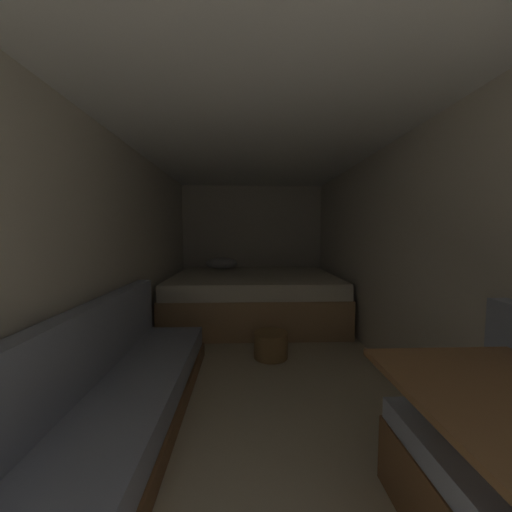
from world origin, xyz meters
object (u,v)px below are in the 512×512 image
Objects in this scene: sofa_left at (106,409)px; dinette_table at (510,424)px; bed at (253,297)px; wicker_basket at (271,345)px.

sofa_left is 3.46× the size of dinette_table.
bed is 3.29m from dinette_table.
dinette_table is at bearing -73.59° from wicker_basket.
dinette_table is at bearing -25.27° from sofa_left.
bed is 6.66× the size of wicker_basket.
bed is 2.60m from sofa_left.
wicker_basket is at bearing 106.41° from dinette_table.
sofa_left is at bearing -131.01° from wicker_basket.
wicker_basket is (0.14, -1.26, -0.20)m from bed.
dinette_table is (1.60, -0.76, 0.39)m from sofa_left.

